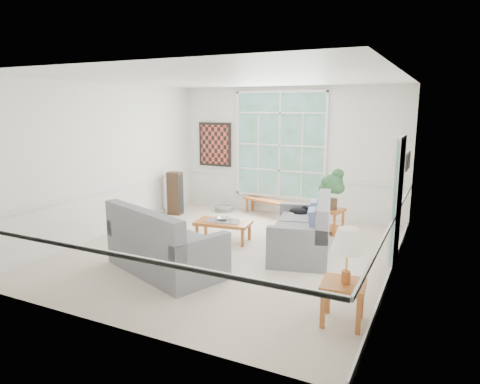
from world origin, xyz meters
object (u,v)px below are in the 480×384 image
end_table (330,221)px  loveseat_right (301,226)px  loveseat_front (166,238)px  coffee_table (223,231)px  side_table (343,303)px

end_table → loveseat_right: bearing=-95.7°
loveseat_front → end_table: (1.80, 3.15, -0.27)m
coffee_table → end_table: size_ratio=2.09×
coffee_table → end_table: 2.22m
coffee_table → side_table: side_table is taller
loveseat_right → loveseat_front: loveseat_front is taller
loveseat_front → coffee_table: 1.74m
loveseat_front → coffee_table: size_ratio=1.86×
end_table → side_table: bearing=-73.3°
coffee_table → end_table: (1.69, 1.44, 0.06)m
loveseat_front → coffee_table: (0.10, 1.71, -0.33)m
loveseat_right → coffee_table: bearing=166.6°
loveseat_right → coffee_table: loveseat_right is taller
loveseat_right → end_table: (0.14, 1.44, -0.25)m
loveseat_right → end_table: loveseat_right is taller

